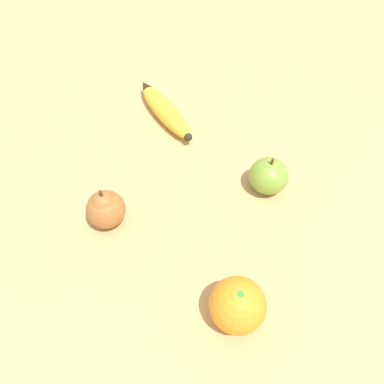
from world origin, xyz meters
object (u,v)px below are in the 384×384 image
object	(u,v)px
banana	(165,110)
pear	(106,208)
orange	(238,305)
apple	(269,176)

from	to	relation	value
banana	pear	distance (m)	0.28
banana	pear	world-z (taller)	pear
banana	orange	distance (m)	0.45
orange	apple	xyz separation A→B (m)	(0.01, 0.25, -0.01)
banana	orange	world-z (taller)	orange
banana	apple	world-z (taller)	apple
pear	banana	bearing A→B (deg)	85.86
orange	pear	world-z (taller)	pear
orange	apple	distance (m)	0.25
orange	apple	world-z (taller)	orange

